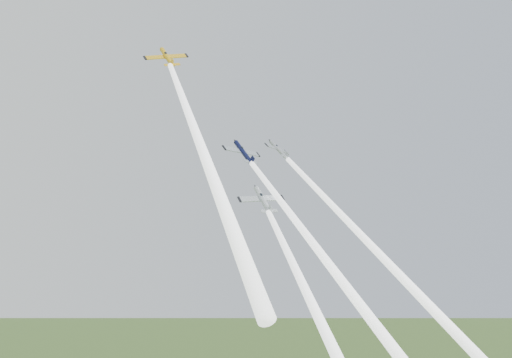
% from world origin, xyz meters
% --- Properties ---
extents(plane_yellow, '(8.60, 8.39, 8.29)m').
position_xyz_m(plane_yellow, '(-13.79, 3.13, 114.92)').
color(plane_yellow, yellow).
extents(smoke_trail_yellow, '(9.82, 44.85, 44.05)m').
position_xyz_m(smoke_trail_yellow, '(-17.85, -20.59, 91.46)').
color(smoke_trail_yellow, white).
extents(plane_navy, '(9.15, 8.04, 7.13)m').
position_xyz_m(plane_navy, '(-0.54, -2.45, 97.41)').
color(plane_navy, '#0C1034').
extents(smoke_trail_navy, '(9.16, 51.99, 50.90)m').
position_xyz_m(smoke_trail_navy, '(3.13, -29.80, 70.53)').
color(smoke_trail_navy, white).
extents(plane_silver_right, '(8.06, 7.64, 5.90)m').
position_xyz_m(plane_silver_right, '(9.34, 0.51, 99.46)').
color(plane_silver_right, '#A5AAB3').
extents(smoke_trail_silver_right, '(19.74, 49.99, 51.05)m').
position_xyz_m(smoke_trail_silver_right, '(18.66, -25.53, 72.51)').
color(smoke_trail_silver_right, white).
extents(plane_silver_low, '(9.07, 8.28, 7.55)m').
position_xyz_m(plane_silver_low, '(-1.77, -10.92, 87.67)').
color(plane_silver_low, silver).
extents(smoke_trail_silver_low, '(8.38, 39.94, 39.13)m').
position_xyz_m(smoke_trail_silver_low, '(-5.09, -32.21, 66.68)').
color(smoke_trail_silver_low, white).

